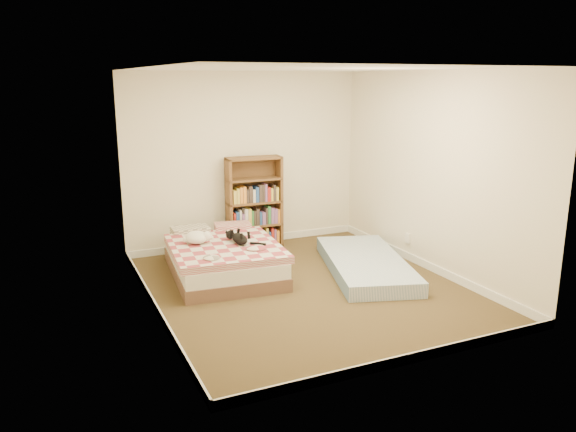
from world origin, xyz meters
name	(u,v)px	position (x,y,z in m)	size (l,w,h in m)	color
room	(306,188)	(0.00, 0.00, 1.20)	(3.51, 4.01, 2.51)	#40311B
bed	(222,257)	(-0.73, 0.90, 0.21)	(1.42, 1.87, 0.47)	brown
bookshelf	(254,213)	(0.06, 1.82, 0.50)	(0.81, 0.30, 1.33)	brown
floor_mattress	(366,264)	(0.97, 0.23, 0.09)	(0.91, 2.02, 0.18)	#6B8FB3
black_cat	(239,238)	(-0.55, 0.75, 0.48)	(0.27, 0.61, 0.14)	black
white_dog	(197,237)	(-1.02, 0.93, 0.50)	(0.35, 0.38, 0.15)	white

